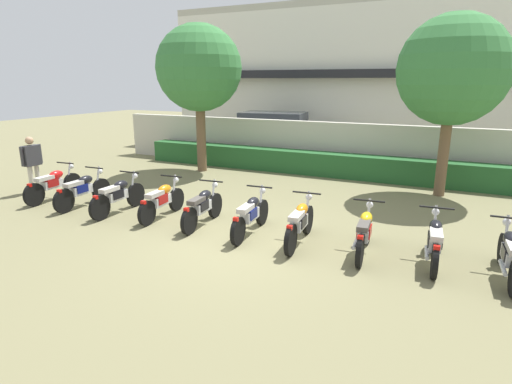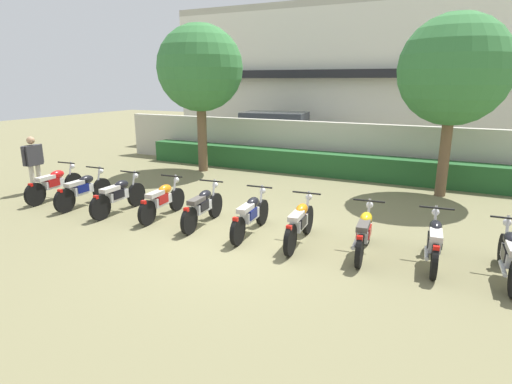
{
  "view_description": "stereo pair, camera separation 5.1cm",
  "coord_description": "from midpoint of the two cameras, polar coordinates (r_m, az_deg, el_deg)",
  "views": [
    {
      "loc": [
        3.8,
        -7.07,
        3.19
      ],
      "look_at": [
        0.0,
        0.81,
        0.86
      ],
      "focal_mm": 29.33,
      "sensor_mm": 36.0,
      "label": 1
    },
    {
      "loc": [
        3.85,
        -7.05,
        3.19
      ],
      "look_at": [
        0.0,
        0.81,
        0.86
      ],
      "focal_mm": 29.33,
      "sensor_mm": 36.0,
      "label": 2
    }
  ],
  "objects": [
    {
      "name": "motorcycle_in_row_7",
      "position": [
        8.13,
        14.4,
        -5.29
      ],
      "size": [
        0.6,
        1.81,
        0.96
      ],
      "rotation": [
        0.0,
        0.0,
        1.66
      ],
      "color": "black",
      "rests_on": "ground"
    },
    {
      "name": "motorcycle_in_row_9",
      "position": [
        8.07,
        31.15,
        -7.28
      ],
      "size": [
        0.6,
        1.84,
        0.94
      ],
      "rotation": [
        0.0,
        0.0,
        1.63
      ],
      "color": "black",
      "rests_on": "ground"
    },
    {
      "name": "tree_far_side",
      "position": [
        12.74,
        25.18,
        14.75
      ],
      "size": [
        2.95,
        2.95,
        4.95
      ],
      "color": "brown",
      "rests_on": "ground"
    },
    {
      "name": "motorcycle_in_row_3",
      "position": [
        10.22,
        -12.87,
        -1.07
      ],
      "size": [
        0.6,
        1.8,
        0.95
      ],
      "rotation": [
        0.0,
        0.0,
        1.63
      ],
      "color": "black",
      "rests_on": "ground"
    },
    {
      "name": "hedge_row",
      "position": [
        14.65,
        10.16,
        3.69
      ],
      "size": [
        14.71,
        0.7,
        0.79
      ],
      "primitive_type": "cube",
      "color": "#235628",
      "rests_on": "ground"
    },
    {
      "name": "motorcycle_in_row_4",
      "position": [
        9.51,
        -7.47,
        -1.98
      ],
      "size": [
        0.6,
        1.83,
        0.96
      ],
      "rotation": [
        0.0,
        0.0,
        1.65
      ],
      "color": "black",
      "rests_on": "ground"
    },
    {
      "name": "motorcycle_in_row_2",
      "position": [
        10.87,
        -18.45,
        -0.44
      ],
      "size": [
        0.6,
        1.89,
        0.97
      ],
      "rotation": [
        0.0,
        0.0,
        1.6
      ],
      "color": "black",
      "rests_on": "ground"
    },
    {
      "name": "motorcycle_in_row_6",
      "position": [
        8.42,
        5.82,
        -4.15
      ],
      "size": [
        0.6,
        1.89,
        0.97
      ],
      "rotation": [
        0.0,
        0.0,
        1.65
      ],
      "color": "black",
      "rests_on": "ground"
    },
    {
      "name": "motorcycle_in_row_0",
      "position": [
        12.75,
        -26.02,
        0.99
      ],
      "size": [
        0.6,
        1.94,
        0.97
      ],
      "rotation": [
        0.0,
        0.0,
        1.64
      ],
      "color": "black",
      "rests_on": "ground"
    },
    {
      "name": "building",
      "position": [
        22.1,
        16.34,
        14.7
      ],
      "size": [
        19.36,
        6.5,
        6.64
      ],
      "color": "silver",
      "rests_on": "ground"
    },
    {
      "name": "tree_near_inspector",
      "position": [
        15.15,
        -7.89,
        16.32
      ],
      "size": [
        2.97,
        2.97,
        5.1
      ],
      "color": "brown",
      "rests_on": "ground"
    },
    {
      "name": "ground",
      "position": [
        8.64,
        -2.53,
        -6.76
      ],
      "size": [
        60.0,
        60.0,
        0.0
      ],
      "primitive_type": "plane",
      "color": "olive"
    },
    {
      "name": "inspector_person",
      "position": [
        13.71,
        -28.33,
        3.85
      ],
      "size": [
        0.22,
        0.67,
        1.65
      ],
      "color": "beige",
      "rests_on": "ground"
    },
    {
      "name": "motorcycle_in_row_1",
      "position": [
        11.78,
        -22.7,
        0.3
      ],
      "size": [
        0.6,
        1.88,
        0.96
      ],
      "rotation": [
        0.0,
        0.0,
        1.61
      ],
      "color": "black",
      "rests_on": "ground"
    },
    {
      "name": "motorcycle_in_row_8",
      "position": [
        8.1,
        22.98,
        -6.14
      ],
      "size": [
        0.6,
        1.79,
        0.95
      ],
      "rotation": [
        0.0,
        0.0,
        1.66
      ],
      "color": "black",
      "rests_on": "ground"
    },
    {
      "name": "compound_wall",
      "position": [
        15.23,
        10.97,
        5.97
      ],
      "size": [
        18.39,
        0.3,
        1.77
      ],
      "primitive_type": "cube",
      "color": "#BCB7A8",
      "rests_on": "ground"
    },
    {
      "name": "parked_car",
      "position": [
        18.25,
        2.73,
        7.83
      ],
      "size": [
        4.68,
        2.5,
        1.89
      ],
      "rotation": [
        0.0,
        0.0,
        0.12
      ],
      "color": "silver",
      "rests_on": "ground"
    },
    {
      "name": "motorcycle_in_row_5",
      "position": [
        8.9,
        -0.91,
        -3.07
      ],
      "size": [
        0.6,
        1.93,
        0.95
      ],
      "rotation": [
        0.0,
        0.0,
        1.64
      ],
      "color": "black",
      "rests_on": "ground"
    }
  ]
}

